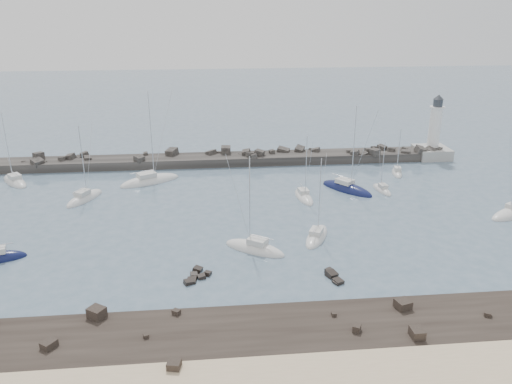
{
  "coord_description": "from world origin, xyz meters",
  "views": [
    {
      "loc": [
        -1.9,
        -63.78,
        32.22
      ],
      "look_at": [
        5.46,
        12.0,
        3.18
      ],
      "focal_mm": 35.0,
      "sensor_mm": 36.0,
      "label": 1
    }
  ],
  "objects_px": {
    "sailboat_4": "(150,181)",
    "sailboat_8": "(347,189)",
    "sailboat_3": "(85,199)",
    "sailboat_11": "(397,173)",
    "sailboat_5": "(255,249)",
    "sailboat_6": "(304,197)",
    "sailboat_1": "(15,182)",
    "lighthouse": "(433,144)",
    "sailboat_9": "(382,190)",
    "sailboat_10": "(512,214)",
    "sailboat_7": "(317,237)"
  },
  "relations": [
    {
      "from": "sailboat_4",
      "to": "sailboat_8",
      "type": "relative_size",
      "value": 1.09
    },
    {
      "from": "sailboat_3",
      "to": "sailboat_4",
      "type": "distance_m",
      "value": 13.13
    },
    {
      "from": "sailboat_11",
      "to": "sailboat_5",
      "type": "bearing_deg",
      "value": -136.41
    },
    {
      "from": "sailboat_6",
      "to": "sailboat_8",
      "type": "height_order",
      "value": "sailboat_8"
    },
    {
      "from": "sailboat_6",
      "to": "sailboat_4",
      "type": "bearing_deg",
      "value": 158.33
    },
    {
      "from": "sailboat_1",
      "to": "sailboat_8",
      "type": "distance_m",
      "value": 62.78
    },
    {
      "from": "sailboat_6",
      "to": "sailboat_8",
      "type": "distance_m",
      "value": 9.19
    },
    {
      "from": "sailboat_8",
      "to": "sailboat_11",
      "type": "xyz_separation_m",
      "value": [
        12.49,
        8.01,
        -0.01
      ]
    },
    {
      "from": "lighthouse",
      "to": "sailboat_5",
      "type": "distance_m",
      "value": 59.02
    },
    {
      "from": "sailboat_1",
      "to": "sailboat_5",
      "type": "distance_m",
      "value": 53.53
    },
    {
      "from": "sailboat_8",
      "to": "sailboat_9",
      "type": "relative_size",
      "value": 1.72
    },
    {
      "from": "sailboat_6",
      "to": "sailboat_9",
      "type": "bearing_deg",
      "value": 8.4
    },
    {
      "from": "sailboat_9",
      "to": "sailboat_10",
      "type": "relative_size",
      "value": 0.64
    },
    {
      "from": "sailboat_6",
      "to": "sailboat_11",
      "type": "distance_m",
      "value": 23.9
    },
    {
      "from": "sailboat_3",
      "to": "sailboat_9",
      "type": "distance_m",
      "value": 53.1
    },
    {
      "from": "sailboat_6",
      "to": "sailboat_9",
      "type": "height_order",
      "value": "sailboat_6"
    },
    {
      "from": "sailboat_7",
      "to": "sailboat_9",
      "type": "xyz_separation_m",
      "value": [
        15.96,
        17.97,
        -0.0
      ]
    },
    {
      "from": "sailboat_4",
      "to": "sailboat_5",
      "type": "relative_size",
      "value": 1.27
    },
    {
      "from": "sailboat_4",
      "to": "sailboat_9",
      "type": "xyz_separation_m",
      "value": [
        42.69,
        -8.85,
        -0.02
      ]
    },
    {
      "from": "sailboat_4",
      "to": "sailboat_10",
      "type": "xyz_separation_m",
      "value": [
        60.07,
        -21.59,
        0.0
      ]
    },
    {
      "from": "sailboat_4",
      "to": "sailboat_7",
      "type": "height_order",
      "value": "sailboat_4"
    },
    {
      "from": "sailboat_11",
      "to": "lighthouse",
      "type": "bearing_deg",
      "value": 41.4
    },
    {
      "from": "sailboat_11",
      "to": "sailboat_7",
      "type": "bearing_deg",
      "value": -129.31
    },
    {
      "from": "sailboat_5",
      "to": "sailboat_11",
      "type": "relative_size",
      "value": 1.46
    },
    {
      "from": "sailboat_4",
      "to": "sailboat_5",
      "type": "bearing_deg",
      "value": -59.75
    },
    {
      "from": "sailboat_7",
      "to": "sailboat_11",
      "type": "distance_m",
      "value": 34.96
    },
    {
      "from": "sailboat_9",
      "to": "sailboat_3",
      "type": "bearing_deg",
      "value": 179.1
    },
    {
      "from": "sailboat_9",
      "to": "sailboat_11",
      "type": "bearing_deg",
      "value": 55.74
    },
    {
      "from": "lighthouse",
      "to": "sailboat_3",
      "type": "bearing_deg",
      "value": -165.4
    },
    {
      "from": "lighthouse",
      "to": "sailboat_7",
      "type": "relative_size",
      "value": 1.13
    },
    {
      "from": "sailboat_1",
      "to": "sailboat_9",
      "type": "relative_size",
      "value": 1.48
    },
    {
      "from": "sailboat_3",
      "to": "sailboat_10",
      "type": "relative_size",
      "value": 0.92
    },
    {
      "from": "sailboat_1",
      "to": "sailboat_3",
      "type": "relative_size",
      "value": 1.03
    },
    {
      "from": "sailboat_6",
      "to": "sailboat_3",
      "type": "bearing_deg",
      "value": 175.47
    },
    {
      "from": "sailboat_10",
      "to": "sailboat_7",
      "type": "bearing_deg",
      "value": -171.1
    },
    {
      "from": "sailboat_3",
      "to": "sailboat_8",
      "type": "distance_m",
      "value": 46.8
    },
    {
      "from": "sailboat_6",
      "to": "sailboat_8",
      "type": "bearing_deg",
      "value": 20.86
    },
    {
      "from": "sailboat_7",
      "to": "sailboat_6",
      "type": "bearing_deg",
      "value": 86.1
    },
    {
      "from": "sailboat_1",
      "to": "sailboat_8",
      "type": "relative_size",
      "value": 0.86
    },
    {
      "from": "sailboat_1",
      "to": "sailboat_10",
      "type": "relative_size",
      "value": 0.95
    },
    {
      "from": "sailboat_1",
      "to": "sailboat_8",
      "type": "height_order",
      "value": "sailboat_8"
    },
    {
      "from": "sailboat_4",
      "to": "sailboat_8",
      "type": "bearing_deg",
      "value": -12.06
    },
    {
      "from": "sailboat_3",
      "to": "sailboat_10",
      "type": "xyz_separation_m",
      "value": [
        70.47,
        -13.57,
        -0.0
      ]
    },
    {
      "from": "sailboat_3",
      "to": "sailboat_9",
      "type": "bearing_deg",
      "value": -0.9
    },
    {
      "from": "sailboat_5",
      "to": "sailboat_9",
      "type": "bearing_deg",
      "value": 39.55
    },
    {
      "from": "sailboat_8",
      "to": "sailboat_10",
      "type": "relative_size",
      "value": 1.1
    },
    {
      "from": "sailboat_10",
      "to": "sailboat_1",
      "type": "bearing_deg",
      "value": 164.49
    },
    {
      "from": "sailboat_10",
      "to": "sailboat_4",
      "type": "bearing_deg",
      "value": 160.23
    },
    {
      "from": "sailboat_4",
      "to": "sailboat_6",
      "type": "distance_m",
      "value": 29.92
    },
    {
      "from": "sailboat_3",
      "to": "sailboat_9",
      "type": "height_order",
      "value": "sailboat_3"
    }
  ]
}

